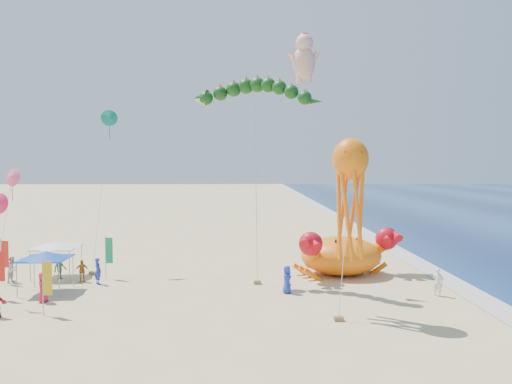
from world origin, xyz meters
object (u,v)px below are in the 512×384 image
crab_inflatable (341,254)px  octopus_kite (350,189)px  canopy_blue (46,255)px  cherub_kite (304,57)px  canopy_white (57,245)px  dragon_kite (253,96)px

crab_inflatable → octopus_kite: octopus_kite is taller
canopy_blue → cherub_kite: bearing=27.1°
octopus_kite → canopy_blue: octopus_kite is taller
cherub_kite → canopy_white: size_ratio=5.80×
cherub_kite → canopy_blue: cherub_kite is taller
dragon_kite → canopy_white: size_ratio=4.28×
dragon_kite → octopus_kite: dragon_kite is taller
cherub_kite → octopus_kite: size_ratio=1.96×
crab_inflatable → canopy_white: size_ratio=2.47×
dragon_kite → canopy_blue: 17.64m
octopus_kite → cherub_kite: bearing=92.8°
crab_inflatable → cherub_kite: 16.66m
octopus_kite → canopy_white: 22.61m
cherub_kite → canopy_white: cherub_kite is taller
dragon_kite → canopy_blue: dragon_kite is taller
crab_inflatable → canopy_blue: crab_inflatable is taller
cherub_kite → canopy_blue: size_ratio=6.10×
cherub_kite → octopus_kite: bearing=-87.2°
octopus_kite → canopy_blue: (-18.93, 5.54, -4.65)m
cherub_kite → crab_inflatable: bearing=-65.0°
canopy_blue → crab_inflatable: bearing=12.1°
crab_inflatable → dragon_kite: size_ratio=0.58×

